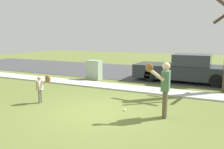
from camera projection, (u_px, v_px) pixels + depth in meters
The scene contains 8 objects.
ground_plane at pixel (135, 90), 10.45m from camera, with size 48.00×48.00×0.00m, color olive.
sidewalk_strip at pixel (136, 89), 10.53m from camera, with size 36.00×1.20×0.06m, color #B2B2AD.
road_surface at pixel (162, 74), 14.97m from camera, with size 36.00×6.80×0.02m, color #424244.
person_adult at pixel (164, 84), 6.66m from camera, with size 0.66×0.66×1.65m.
person_child at pixel (42, 85), 8.26m from camera, with size 0.44×0.42×1.02m.
baseball at pixel (124, 110), 7.43m from camera, with size 0.07×0.07×0.07m, color white.
utility_cabinet at pixel (94, 70), 12.94m from camera, with size 0.81×0.52×1.09m, color #9EB293.
parked_pickup_dark at pixel (186, 69), 12.22m from camera, with size 5.20×1.95×1.48m.
Camera 1 is at (3.52, -6.13, 2.37)m, focal length 36.72 mm.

